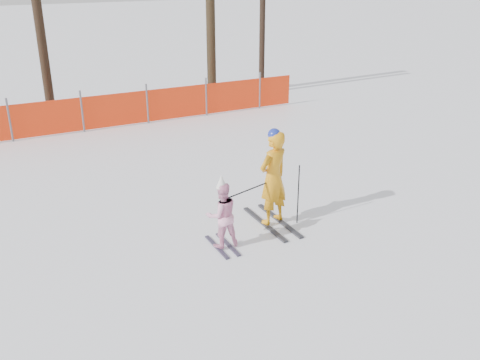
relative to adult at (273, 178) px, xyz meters
name	(u,v)px	position (x,y,z in m)	size (l,w,h in m)	color
ground	(252,239)	(-0.65, -0.39, -0.97)	(120.00, 120.00, 0.00)	white
adult	(273,178)	(0.00, 0.00, 0.00)	(0.78, 1.60, 1.94)	black
child	(222,215)	(-1.26, -0.39, -0.33)	(0.62, 0.91, 1.40)	black
ski_poles	(276,192)	(-0.06, -0.20, -0.22)	(1.61, 0.34, 1.21)	black
safety_fence	(30,120)	(-3.46, 7.76, -0.41)	(17.21, 0.06, 1.25)	#595960
tree_trunks	(163,20)	(1.46, 10.03, 1.91)	(8.01, 0.66, 6.05)	#2F2315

